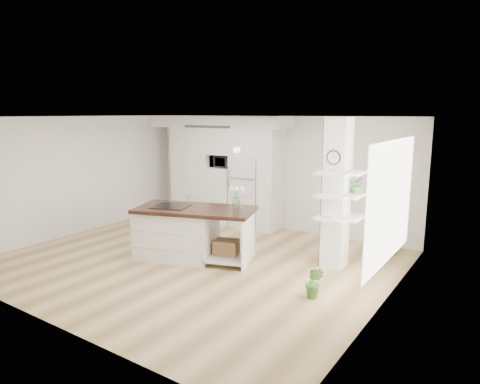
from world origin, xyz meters
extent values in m
cube|color=tan|center=(0.00, 0.00, 0.00)|extent=(7.00, 6.00, 0.01)
cube|color=white|center=(0.00, 0.00, 2.70)|extent=(7.00, 6.00, 0.04)
cube|color=silver|center=(0.00, 3.00, 1.35)|extent=(7.00, 0.04, 2.70)
cube|color=silver|center=(0.00, -3.00, 1.35)|extent=(7.00, 0.04, 2.70)
cube|color=silver|center=(-3.50, 0.00, 1.35)|extent=(0.04, 6.00, 2.70)
cube|color=silver|center=(3.50, 0.00, 1.35)|extent=(0.04, 6.00, 2.70)
cube|color=white|center=(-2.20, 2.67, 1.20)|extent=(1.20, 0.65, 2.40)
cube|color=white|center=(-1.27, 2.67, 0.71)|extent=(0.65, 0.65, 1.42)
cube|color=white|center=(-1.27, 2.67, 2.08)|extent=(0.65, 0.65, 0.65)
cube|color=white|center=(-0.53, 2.67, 2.08)|extent=(0.85, 0.65, 0.65)
cube|color=white|center=(0.10, 2.67, 1.20)|extent=(0.40, 0.65, 2.40)
cube|color=silver|center=(-1.50, 2.65, 2.55)|extent=(4.00, 0.70, 0.30)
cube|color=#262626|center=(-1.50, 2.31, 2.44)|extent=(1.40, 0.04, 0.06)
cube|color=white|center=(-0.53, 2.68, 0.88)|extent=(0.78, 0.66, 1.75)
cube|color=#B2B2B7|center=(-0.53, 2.34, 1.24)|extent=(0.78, 0.01, 0.03)
cube|color=silver|center=(2.30, 1.20, 1.35)|extent=(0.40, 0.40, 2.70)
cube|color=tan|center=(2.09, 1.20, 1.35)|extent=(0.02, 0.40, 2.70)
cube|color=tan|center=(2.30, 1.41, 1.35)|extent=(0.40, 0.02, 2.70)
cylinder|color=black|center=(2.30, 0.99, 2.02)|extent=(0.25, 0.03, 0.25)
cylinder|color=white|center=(2.30, 0.98, 2.02)|extent=(0.21, 0.01, 0.21)
plane|color=white|center=(3.48, 0.30, 1.50)|extent=(0.00, 2.40, 2.40)
cylinder|color=white|center=(1.70, 0.15, 2.12)|extent=(0.12, 0.12, 0.10)
cube|color=white|center=(-0.43, -0.03, 0.47)|extent=(1.68, 1.36, 0.94)
cube|color=white|center=(0.57, 0.31, 0.12)|extent=(1.04, 1.15, 0.04)
cube|color=white|center=(0.93, 0.43, 0.47)|extent=(0.33, 0.91, 0.94)
cube|color=#361D10|center=(-0.06, 0.09, 0.97)|extent=(2.45, 1.72, 0.07)
cube|color=black|center=(-0.53, -0.07, 1.01)|extent=(0.81, 0.74, 0.01)
cube|color=olive|center=(0.52, 0.29, 0.28)|extent=(0.53, 0.46, 0.28)
cylinder|color=white|center=(0.64, 0.45, 1.11)|extent=(0.12, 0.12, 0.22)
cube|color=white|center=(-2.22, 2.42, 0.36)|extent=(0.12, 0.34, 0.72)
cube|color=white|center=(-1.67, 2.58, 0.36)|extent=(0.12, 0.34, 0.72)
cube|color=white|center=(-1.95, 2.50, 0.70)|extent=(0.67, 0.50, 0.03)
cube|color=white|center=(-1.95, 2.50, 0.39)|extent=(0.65, 0.49, 0.03)
sphere|color=white|center=(-1.87, 2.52, 0.17)|extent=(0.35, 0.35, 0.35)
imported|color=#427C31|center=(2.58, -0.30, 0.26)|extent=(0.30, 0.25, 0.51)
imported|color=#427C31|center=(3.00, 2.50, 0.26)|extent=(0.33, 0.33, 0.51)
imported|color=#2D2D2D|center=(-1.27, 2.62, 1.57)|extent=(0.54, 0.37, 0.30)
imported|color=#427C31|center=(2.63, 1.30, 1.52)|extent=(0.27, 0.23, 0.30)
imported|color=white|center=(2.30, 0.90, 1.00)|extent=(0.22, 0.22, 0.05)
camera|label=1|loc=(5.05, -5.98, 2.78)|focal=32.00mm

